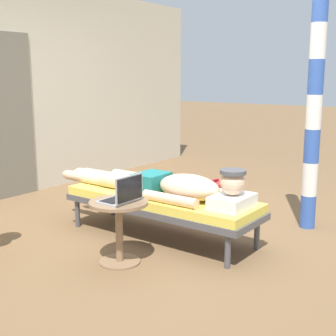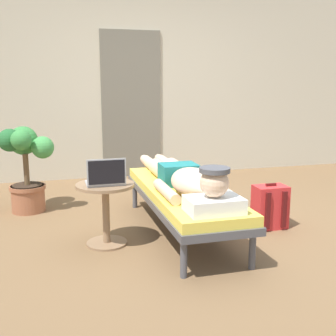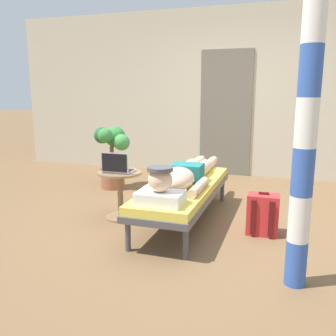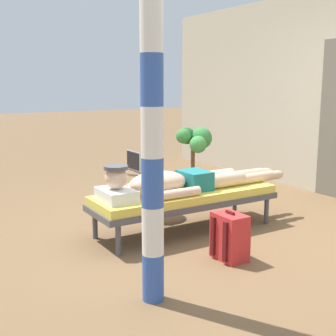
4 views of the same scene
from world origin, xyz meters
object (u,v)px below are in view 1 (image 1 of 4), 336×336
(side_table, at_px, (119,221))
(laptop, at_px, (123,195))
(lounge_chair, at_px, (161,202))
(porch_post, at_px, (314,112))
(person_reclining, at_px, (168,185))
(backpack, at_px, (215,200))

(side_table, relative_size, laptop, 1.69)
(lounge_chair, height_order, porch_post, porch_post)
(person_reclining, height_order, laptop, laptop)
(person_reclining, height_order, backpack, person_reclining)
(side_table, xyz_separation_m, porch_post, (1.82, -0.91, 0.81))
(lounge_chair, distance_m, laptop, 0.75)
(laptop, relative_size, backpack, 0.73)
(lounge_chair, xyz_separation_m, porch_post, (1.12, -1.01, 0.82))
(side_table, height_order, laptop, laptop)
(person_reclining, relative_size, side_table, 4.15)
(laptop, relative_size, porch_post, 0.13)
(lounge_chair, relative_size, porch_post, 0.83)
(side_table, distance_m, backpack, 1.53)
(person_reclining, relative_size, porch_post, 0.93)
(person_reclining, bearing_deg, laptop, -174.29)
(lounge_chair, bearing_deg, side_table, -171.37)
(backpack, xyz_separation_m, porch_post, (0.30, -0.92, 0.97))
(lounge_chair, bearing_deg, backpack, -6.42)
(person_reclining, bearing_deg, side_table, -178.49)
(lounge_chair, distance_m, backpack, 0.85)
(backpack, height_order, porch_post, porch_post)
(laptop, xyz_separation_m, porch_post, (1.82, -0.86, 0.59))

